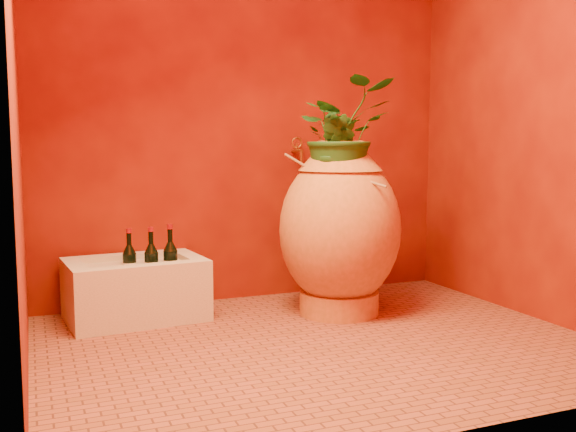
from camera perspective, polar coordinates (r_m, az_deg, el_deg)
name	(u,v)px	position (r m, az deg, el deg)	size (l,w,h in m)	color
floor	(320,344)	(3.02, 2.85, -11.25)	(2.50, 2.50, 0.00)	brown
wall_back	(249,87)	(3.83, -3.47, 11.37)	(2.50, 0.02, 2.50)	#5C0B05
wall_left	(13,53)	(2.64, -23.22, 13.18)	(0.02, 2.00, 2.50)	#5C0B05
wall_right	(542,79)	(3.61, 21.67, 11.25)	(0.02, 2.00, 2.50)	#5C0B05
amphora	(340,229)	(3.46, 4.62, -1.12)	(0.84, 0.84, 0.94)	#CF7A3A
stone_basin	(136,290)	(3.48, -13.40, -6.44)	(0.73, 0.53, 0.32)	beige
wine_bottle_a	(152,265)	(3.45, -12.04, -4.25)	(0.08, 0.08, 0.31)	black
wine_bottle_b	(130,265)	(3.48, -13.89, -4.26)	(0.07, 0.07, 0.30)	black
wine_bottle_c	(171,263)	(3.46, -10.40, -4.12)	(0.08, 0.08, 0.32)	black
wall_tap	(298,150)	(3.83, 0.88, 5.92)	(0.07, 0.15, 0.16)	olive
plant_main	(342,133)	(3.42, 4.81, 7.35)	(0.51, 0.44, 0.57)	#1B4D1C
plant_side	(336,151)	(3.32, 4.29, 5.77)	(0.21, 0.17, 0.37)	#1B4D1C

